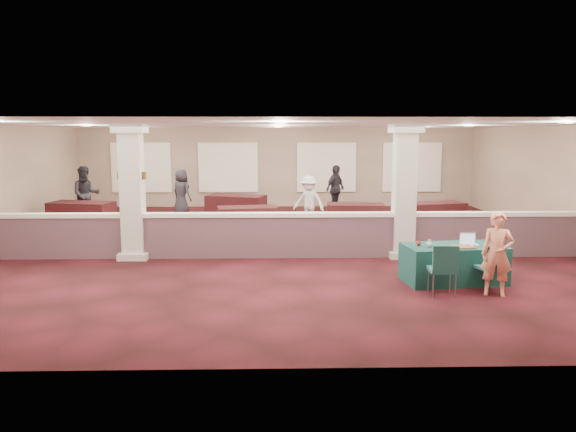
{
  "coord_description": "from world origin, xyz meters",
  "views": [
    {
      "loc": [
        -0.12,
        -14.85,
        3.02
      ],
      "look_at": [
        0.19,
        -2.0,
        1.09
      ],
      "focal_mm": 35.0,
      "sensor_mm": 36.0,
      "label": 1
    }
  ],
  "objects_px": {
    "conf_chair_main": "(492,264)",
    "far_table_front_right": "(356,215)",
    "far_table_front_center": "(247,218)",
    "conf_chair_side": "(444,266)",
    "attendee_c": "(335,189)",
    "attendee_d": "(181,192)",
    "attendee_b": "(309,201)",
    "far_table_back_right": "(435,214)",
    "far_table_back_left": "(82,214)",
    "woman": "(497,254)",
    "far_table_front_left": "(188,231)",
    "near_table": "(453,264)",
    "far_table_back_center": "(236,207)",
    "attendee_a": "(86,194)"
  },
  "relations": [
    {
      "from": "far_table_front_left",
      "to": "far_table_front_right",
      "type": "height_order",
      "value": "far_table_front_right"
    },
    {
      "from": "conf_chair_main",
      "to": "attendee_d",
      "type": "distance_m",
      "value": 12.65
    },
    {
      "from": "far_table_front_right",
      "to": "far_table_back_left",
      "type": "relative_size",
      "value": 0.92
    },
    {
      "from": "conf_chair_side",
      "to": "woman",
      "type": "relative_size",
      "value": 0.62
    },
    {
      "from": "conf_chair_main",
      "to": "far_table_back_left",
      "type": "xyz_separation_m",
      "value": [
        -10.36,
        7.71,
        -0.14
      ]
    },
    {
      "from": "far_table_front_left",
      "to": "conf_chair_main",
      "type": "bearing_deg",
      "value": -36.42
    },
    {
      "from": "attendee_c",
      "to": "attendee_d",
      "type": "xyz_separation_m",
      "value": [
        -5.68,
        -0.37,
        -0.07
      ]
    },
    {
      "from": "far_table_front_center",
      "to": "far_table_back_left",
      "type": "height_order",
      "value": "far_table_back_left"
    },
    {
      "from": "near_table",
      "to": "woman",
      "type": "height_order",
      "value": "woman"
    },
    {
      "from": "far_table_front_left",
      "to": "attendee_c",
      "type": "xyz_separation_m",
      "value": [
        4.66,
        5.7,
        0.57
      ]
    },
    {
      "from": "near_table",
      "to": "far_table_back_right",
      "type": "bearing_deg",
      "value": 69.62
    },
    {
      "from": "near_table",
      "to": "conf_chair_side",
      "type": "height_order",
      "value": "conf_chair_side"
    },
    {
      "from": "near_table",
      "to": "far_table_back_center",
      "type": "bearing_deg",
      "value": 112.48
    },
    {
      "from": "attendee_c",
      "to": "attendee_b",
      "type": "bearing_deg",
      "value": -161.45
    },
    {
      "from": "woman",
      "to": "far_table_front_right",
      "type": "relative_size",
      "value": 0.87
    },
    {
      "from": "far_table_back_left",
      "to": "attendee_b",
      "type": "bearing_deg",
      "value": -1.56
    },
    {
      "from": "far_table_front_center",
      "to": "attendee_a",
      "type": "distance_m",
      "value": 5.74
    },
    {
      "from": "woman",
      "to": "far_table_front_left",
      "type": "relative_size",
      "value": 0.95
    },
    {
      "from": "far_table_front_center",
      "to": "far_table_back_center",
      "type": "bearing_deg",
      "value": 101.58
    },
    {
      "from": "far_table_back_center",
      "to": "far_table_front_right",
      "type": "bearing_deg",
      "value": -25.49
    },
    {
      "from": "far_table_front_right",
      "to": "attendee_d",
      "type": "distance_m",
      "value": 6.59
    },
    {
      "from": "attendee_b",
      "to": "attendee_d",
      "type": "relative_size",
      "value": 0.98
    },
    {
      "from": "attendee_d",
      "to": "woman",
      "type": "bearing_deg",
      "value": 164.39
    },
    {
      "from": "far_table_front_left",
      "to": "attendee_b",
      "type": "height_order",
      "value": "attendee_b"
    },
    {
      "from": "far_table_back_left",
      "to": "far_table_back_center",
      "type": "distance_m",
      "value": 5.15
    },
    {
      "from": "far_table_front_center",
      "to": "far_table_back_right",
      "type": "bearing_deg",
      "value": 7.71
    },
    {
      "from": "woman",
      "to": "attendee_b",
      "type": "height_order",
      "value": "attendee_b"
    },
    {
      "from": "far_table_back_right",
      "to": "attendee_a",
      "type": "xyz_separation_m",
      "value": [
        -11.6,
        0.8,
        0.58
      ]
    },
    {
      "from": "conf_chair_side",
      "to": "far_table_front_center",
      "type": "distance_m",
      "value": 8.24
    },
    {
      "from": "conf_chair_side",
      "to": "far_table_front_right",
      "type": "xyz_separation_m",
      "value": [
        -0.49,
        7.85,
        -0.21
      ]
    },
    {
      "from": "conf_chair_main",
      "to": "far_table_front_right",
      "type": "xyz_separation_m",
      "value": [
        -1.52,
        7.51,
        -0.17
      ]
    },
    {
      "from": "far_table_front_left",
      "to": "far_table_front_right",
      "type": "distance_m",
      "value": 5.68
    },
    {
      "from": "attendee_b",
      "to": "woman",
      "type": "bearing_deg",
      "value": -42.04
    },
    {
      "from": "far_table_front_center",
      "to": "far_table_front_right",
      "type": "relative_size",
      "value": 1.0
    },
    {
      "from": "conf_chair_main",
      "to": "far_table_front_left",
      "type": "distance_m",
      "value": 8.11
    },
    {
      "from": "near_table",
      "to": "far_table_front_right",
      "type": "height_order",
      "value": "near_table"
    },
    {
      "from": "far_table_back_right",
      "to": "conf_chair_side",
      "type": "bearing_deg",
      "value": -105.03
    },
    {
      "from": "far_table_back_left",
      "to": "far_table_back_center",
      "type": "height_order",
      "value": "far_table_back_center"
    },
    {
      "from": "far_table_back_left",
      "to": "far_table_back_right",
      "type": "xyz_separation_m",
      "value": [
        11.5,
        0.0,
        -0.02
      ]
    },
    {
      "from": "attendee_c",
      "to": "far_table_front_center",
      "type": "bearing_deg",
      "value": 179.27
    },
    {
      "from": "attendee_c",
      "to": "far_table_back_center",
      "type": "bearing_deg",
      "value": 146.83
    },
    {
      "from": "far_table_front_left",
      "to": "attendee_c",
      "type": "relative_size",
      "value": 0.92
    },
    {
      "from": "conf_chair_main",
      "to": "far_table_front_right",
      "type": "relative_size",
      "value": 0.5
    },
    {
      "from": "conf_chair_side",
      "to": "far_table_back_right",
      "type": "distance_m",
      "value": 8.33
    },
    {
      "from": "conf_chair_side",
      "to": "far_table_back_left",
      "type": "relative_size",
      "value": 0.5
    },
    {
      "from": "conf_chair_main",
      "to": "attendee_d",
      "type": "bearing_deg",
      "value": 112.63
    },
    {
      "from": "far_table_front_left",
      "to": "far_table_front_center",
      "type": "distance_m",
      "value": 2.58
    },
    {
      "from": "conf_chair_main",
      "to": "far_table_back_center",
      "type": "relative_size",
      "value": 0.45
    },
    {
      "from": "conf_chair_side",
      "to": "far_table_front_center",
      "type": "xyz_separation_m",
      "value": [
        -3.96,
        7.22,
        -0.21
      ]
    },
    {
      "from": "near_table",
      "to": "far_table_back_left",
      "type": "relative_size",
      "value": 1.01
    }
  ]
}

